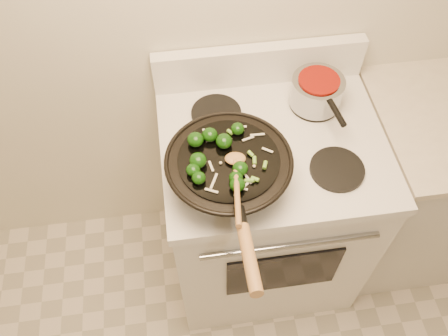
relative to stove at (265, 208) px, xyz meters
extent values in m
cube|color=white|center=(0.00, 0.00, -0.03)|extent=(0.76, 0.64, 0.88)
cube|color=white|center=(0.00, 0.00, 0.43)|extent=(0.78, 0.66, 0.04)
cube|color=white|center=(0.00, 0.30, 0.53)|extent=(0.78, 0.05, 0.16)
cylinder|color=#96999E|center=(0.00, -0.33, 0.31)|extent=(0.60, 0.02, 0.02)
cube|color=black|center=(0.00, -0.33, 0.08)|extent=(0.42, 0.01, 0.28)
cylinder|color=black|center=(-0.18, -0.15, 0.46)|extent=(0.18, 0.18, 0.01)
cylinder|color=black|center=(0.18, -0.15, 0.46)|extent=(0.18, 0.18, 0.01)
cylinder|color=black|center=(-0.18, 0.15, 0.46)|extent=(0.18, 0.18, 0.01)
cylinder|color=black|center=(0.18, 0.15, 0.46)|extent=(0.18, 0.18, 0.01)
cube|color=silver|center=(0.83, 0.03, -0.03)|extent=(0.84, 0.60, 0.88)
torus|color=black|center=(-0.18, -0.15, 0.57)|extent=(0.39, 0.39, 0.01)
cylinder|color=black|center=(-0.18, -0.15, 0.58)|extent=(0.31, 0.31, 0.01)
cylinder|color=black|center=(-0.18, -0.37, 0.61)|extent=(0.03, 0.07, 0.04)
cylinder|color=#9B6E3D|center=(-0.18, -0.50, 0.64)|extent=(0.04, 0.21, 0.07)
ellipsoid|color=#0E3208|center=(-0.29, -0.19, 0.60)|extent=(0.04, 0.04, 0.04)
cylinder|color=#4E842F|center=(-0.28, -0.19, 0.59)|extent=(0.02, 0.02, 0.02)
ellipsoid|color=#0E3208|center=(-0.19, -0.10, 0.60)|extent=(0.05, 0.05, 0.04)
ellipsoid|color=#0E3208|center=(-0.17, -0.26, 0.60)|extent=(0.05, 0.05, 0.04)
ellipsoid|color=#0E3208|center=(-0.14, -0.05, 0.60)|extent=(0.04, 0.04, 0.04)
cylinder|color=#4E842F|center=(-0.13, -0.05, 0.59)|extent=(0.02, 0.02, 0.02)
ellipsoid|color=#0E3208|center=(-0.17, -0.23, 0.60)|extent=(0.04, 0.04, 0.03)
ellipsoid|color=#0E3208|center=(-0.23, -0.07, 0.60)|extent=(0.05, 0.05, 0.04)
ellipsoid|color=#0E3208|center=(-0.27, -0.16, 0.60)|extent=(0.05, 0.05, 0.04)
cylinder|color=#4E842F|center=(-0.26, -0.16, 0.59)|extent=(0.02, 0.02, 0.01)
ellipsoid|color=#0E3208|center=(-0.28, -0.22, 0.60)|extent=(0.04, 0.04, 0.03)
ellipsoid|color=#0E3208|center=(-0.27, -0.08, 0.60)|extent=(0.05, 0.05, 0.04)
ellipsoid|color=#0E3208|center=(-0.15, -0.21, 0.60)|extent=(0.05, 0.05, 0.04)
cylinder|color=#4E842F|center=(-0.14, -0.21, 0.59)|extent=(0.02, 0.02, 0.02)
cube|color=beige|center=(-0.24, -0.17, 0.58)|extent=(0.01, 0.04, 0.00)
cube|color=beige|center=(-0.14, -0.23, 0.58)|extent=(0.02, 0.04, 0.00)
cube|color=beige|center=(-0.18, -0.27, 0.58)|extent=(0.02, 0.04, 0.00)
cube|color=beige|center=(-0.08, -0.07, 0.58)|extent=(0.05, 0.01, 0.00)
cube|color=beige|center=(-0.11, -0.09, 0.58)|extent=(0.04, 0.02, 0.00)
cube|color=beige|center=(-0.06, -0.14, 0.58)|extent=(0.03, 0.03, 0.00)
cube|color=beige|center=(-0.24, -0.05, 0.58)|extent=(0.01, 0.05, 0.00)
cube|color=beige|center=(-0.16, -0.26, 0.58)|extent=(0.04, 0.02, 0.00)
cube|color=beige|center=(-0.23, -0.23, 0.58)|extent=(0.03, 0.05, 0.00)
cube|color=beige|center=(-0.13, -0.04, 0.58)|extent=(0.05, 0.01, 0.00)
cube|color=beige|center=(-0.25, -0.26, 0.58)|extent=(0.04, 0.02, 0.00)
cube|color=beige|center=(-0.17, -0.09, 0.58)|extent=(0.02, 0.03, 0.00)
cube|color=beige|center=(-0.14, -0.25, 0.58)|extent=(0.04, 0.03, 0.00)
cylinder|color=#609731|center=(-0.11, -0.15, 0.59)|extent=(0.03, 0.03, 0.02)
cylinder|color=#609731|center=(-0.11, -0.17, 0.59)|extent=(0.03, 0.02, 0.01)
cylinder|color=#609731|center=(-0.08, -0.20, 0.59)|extent=(0.02, 0.03, 0.02)
cylinder|color=#609731|center=(-0.16, -0.06, 0.59)|extent=(0.02, 0.02, 0.02)
cylinder|color=#609731|center=(-0.24, -0.06, 0.59)|extent=(0.03, 0.02, 0.02)
cylinder|color=#609731|center=(-0.12, -0.24, 0.59)|extent=(0.02, 0.01, 0.02)
cylinder|color=#609731|center=(-0.13, -0.24, 0.59)|extent=(0.02, 0.01, 0.01)
sphere|color=beige|center=(-0.21, -0.17, 0.58)|extent=(0.01, 0.01, 0.01)
sphere|color=beige|center=(-0.15, -0.19, 0.58)|extent=(0.01, 0.01, 0.01)
sphere|color=beige|center=(-0.17, -0.23, 0.58)|extent=(0.01, 0.01, 0.01)
sphere|color=beige|center=(-0.11, -0.19, 0.58)|extent=(0.01, 0.01, 0.01)
ellipsoid|color=#9B6E3D|center=(-0.16, -0.16, 0.59)|extent=(0.07, 0.06, 0.02)
cylinder|color=#9B6E3D|center=(-0.18, -0.29, 0.62)|extent=(0.05, 0.26, 0.07)
cylinder|color=#96999E|center=(0.18, 0.15, 0.51)|extent=(0.19, 0.19, 0.10)
cylinder|color=#730D05|center=(0.18, 0.15, 0.57)|extent=(0.14, 0.14, 0.01)
cylinder|color=black|center=(0.20, 0.00, 0.56)|extent=(0.04, 0.12, 0.02)
camera|label=1|loc=(-0.31, -0.99, 1.72)|focal=38.00mm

